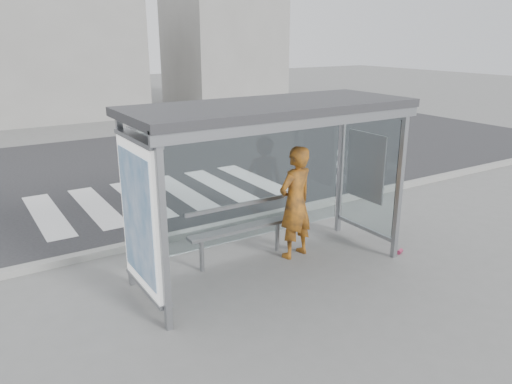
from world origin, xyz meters
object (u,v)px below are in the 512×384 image
(bus_shelter, at_px, (248,149))
(person, at_px, (295,203))
(bench, at_px, (241,228))
(soda_can, at_px, (400,251))

(bus_shelter, distance_m, person, 1.47)
(bus_shelter, xyz_separation_m, person, (1.01, 0.18, -1.05))
(bench, distance_m, soda_can, 2.75)
(person, distance_m, bench, 0.98)
(person, relative_size, soda_can, 14.43)
(bus_shelter, xyz_separation_m, bench, (0.16, 0.50, -1.42))
(person, xyz_separation_m, bench, (-0.85, 0.32, -0.37))
(person, bearing_deg, soda_can, 138.86)
(bus_shelter, height_order, bench, bus_shelter)
(person, bearing_deg, bench, -32.10)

